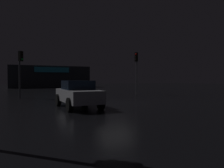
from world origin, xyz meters
name	(u,v)px	position (x,y,z in m)	size (l,w,h in m)	color
ground_plane	(116,103)	(0.00, 0.00, 0.00)	(120.00, 120.00, 0.00)	black
store_building	(48,77)	(0.47, 33.03, 2.10)	(15.12, 9.92, 4.20)	#33383D
traffic_signal_main	(136,62)	(5.65, 6.47, 3.46)	(0.41, 0.43, 4.49)	#595B60
traffic_signal_cross_left	(20,64)	(-5.76, 6.77, 2.89)	(0.41, 0.43, 4.04)	#595B60
car_near	(78,94)	(-3.02, -1.20, 0.80)	(1.95, 4.08, 1.56)	#B7B7BF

